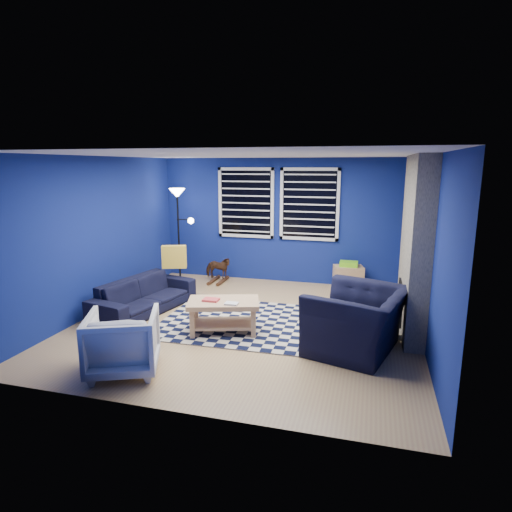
{
  "coord_description": "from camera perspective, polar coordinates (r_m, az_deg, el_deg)",
  "views": [
    {
      "loc": [
        1.76,
        -5.92,
        2.36
      ],
      "look_at": [
        0.06,
        0.3,
        0.98
      ],
      "focal_mm": 30.0,
      "sensor_mm": 36.0,
      "label": 1
    }
  ],
  "objects": [
    {
      "name": "floor",
      "position": [
        6.61,
        -1.18,
        -8.86
      ],
      "size": [
        5.0,
        5.0,
        0.0
      ],
      "primitive_type": "plane",
      "color": "tan",
      "rests_on": "ground"
    },
    {
      "name": "ceiling",
      "position": [
        6.18,
        -1.28,
        13.35
      ],
      "size": [
        5.0,
        5.0,
        0.0
      ],
      "primitive_type": "plane",
      "rotation": [
        3.14,
        0.0,
        0.0
      ],
      "color": "white",
      "rests_on": "wall_back"
    },
    {
      "name": "wall_back",
      "position": [
        8.67,
        3.49,
        4.68
      ],
      "size": [
        5.0,
        0.0,
        5.0
      ],
      "primitive_type": "plane",
      "rotation": [
        1.57,
        0.0,
        0.0
      ],
      "color": "navy",
      "rests_on": "floor"
    },
    {
      "name": "wall_left",
      "position": [
        7.38,
        -20.21,
        2.66
      ],
      "size": [
        0.0,
        5.0,
        5.0
      ],
      "primitive_type": "plane",
      "rotation": [
        1.57,
        0.0,
        1.57
      ],
      "color": "navy",
      "rests_on": "floor"
    },
    {
      "name": "wall_right",
      "position": [
        6.07,
        22.04,
        0.62
      ],
      "size": [
        0.0,
        5.0,
        5.0
      ],
      "primitive_type": "plane",
      "rotation": [
        1.57,
        0.0,
        -1.57
      ],
      "color": "navy",
      "rests_on": "floor"
    },
    {
      "name": "fireplace",
      "position": [
        6.55,
        20.3,
        1.07
      ],
      "size": [
        0.65,
        2.0,
        2.5
      ],
      "color": "gray",
      "rests_on": "floor"
    },
    {
      "name": "window_left",
      "position": [
        8.78,
        -1.36,
        7.09
      ],
      "size": [
        1.17,
        0.06,
        1.42
      ],
      "color": "black",
      "rests_on": "wall_back"
    },
    {
      "name": "window_right",
      "position": [
        8.5,
        7.12,
        6.84
      ],
      "size": [
        1.17,
        0.06,
        1.42
      ],
      "color": "black",
      "rests_on": "wall_back"
    },
    {
      "name": "tv",
      "position": [
        8.01,
        20.17,
        4.43
      ],
      "size": [
        0.07,
        1.0,
        0.58
      ],
      "color": "black",
      "rests_on": "wall_right"
    },
    {
      "name": "rug",
      "position": [
        6.61,
        -1.47,
        -8.78
      ],
      "size": [
        2.53,
        2.04,
        0.02
      ],
      "primitive_type": "cube",
      "rotation": [
        0.0,
        0.0,
        0.02
      ],
      "color": "black",
      "rests_on": "floor"
    },
    {
      "name": "sofa",
      "position": [
        7.25,
        -14.68,
        -5.08
      ],
      "size": [
        1.99,
        1.11,
        0.55
      ],
      "primitive_type": "imported",
      "rotation": [
        0.0,
        0.0,
        1.36
      ],
      "color": "black",
      "rests_on": "floor"
    },
    {
      "name": "armchair_big",
      "position": [
        5.69,
        13.33,
        -8.36
      ],
      "size": [
        1.5,
        1.4,
        0.81
      ],
      "primitive_type": "imported",
      "rotation": [
        0.0,
        0.0,
        -1.85
      ],
      "color": "black",
      "rests_on": "floor"
    },
    {
      "name": "armchair_bent",
      "position": [
        5.25,
        -17.33,
        -10.9
      ],
      "size": [
        1.02,
        1.03,
        0.72
      ],
      "primitive_type": "imported",
      "rotation": [
        0.0,
        0.0,
        3.55
      ],
      "color": "gray",
      "rests_on": "floor"
    },
    {
      "name": "rocking_horse",
      "position": [
        8.76,
        -5.1,
        -1.59
      ],
      "size": [
        0.27,
        0.55,
        0.46
      ],
      "primitive_type": "imported",
      "rotation": [
        0.0,
        0.0,
        1.61
      ],
      "color": "#472D17",
      "rests_on": "floor"
    },
    {
      "name": "coffee_table",
      "position": [
        6.15,
        -4.37,
        -7.13
      ],
      "size": [
        1.12,
        0.84,
        0.5
      ],
      "rotation": [
        0.0,
        0.0,
        0.29
      ],
      "color": "tan",
      "rests_on": "rug"
    },
    {
      "name": "cabinet",
      "position": [
        8.45,
        12.19,
        -2.74
      ],
      "size": [
        0.62,
        0.49,
        0.54
      ],
      "rotation": [
        0.0,
        0.0,
        0.25
      ],
      "color": "tan",
      "rests_on": "floor"
    },
    {
      "name": "floor_lamp",
      "position": [
        8.72,
        -10.3,
        6.59
      ],
      "size": [
        0.52,
        0.32,
        1.9
      ],
      "color": "black",
      "rests_on": "floor"
    },
    {
      "name": "throw_pillow",
      "position": [
        7.77,
        -10.86,
        -0.11
      ],
      "size": [
        0.45,
        0.26,
        0.41
      ],
      "primitive_type": "cube",
      "rotation": [
        0.0,
        0.0,
        0.33
      ],
      "color": "yellow",
      "rests_on": "sofa"
    }
  ]
}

